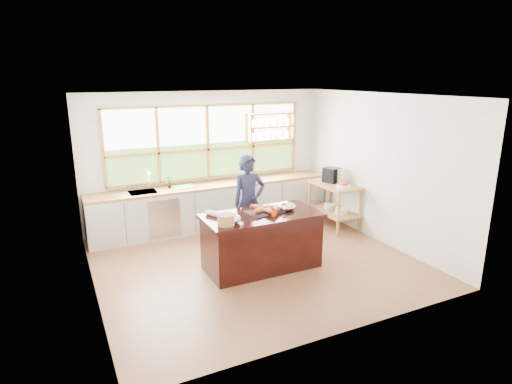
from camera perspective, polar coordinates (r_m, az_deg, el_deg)
ground_plane at (r=7.17m, az=0.02°, el=-9.37°), size 5.00×5.00×0.00m
room_shell at (r=7.10m, az=-1.61°, el=5.24°), size 5.02×4.52×2.71m
back_counter at (r=8.67m, az=-5.69°, el=-1.78°), size 4.90×0.63×0.90m
right_shelf_unit at (r=8.75m, az=10.44°, el=-0.79°), size 0.62×1.10×0.90m
island at (r=6.82m, az=0.76°, el=-6.53°), size 1.85×0.90×0.90m
cook at (r=7.55m, az=-0.96°, el=-1.29°), size 0.61×0.40×1.67m
potted_plant at (r=8.33m, az=-11.52°, el=1.33°), size 0.15×0.12×0.25m
cutting_board at (r=8.38m, az=-9.52°, el=0.68°), size 0.43×0.35×0.01m
espresso_machine at (r=8.75m, az=10.03°, el=2.25°), size 0.34×0.35×0.30m
wine_bottle at (r=8.63m, az=11.04°, el=2.02°), size 0.08×0.08×0.30m
fruit_bowl at (r=8.38m, az=11.58°, el=0.83°), size 0.26×0.26×0.11m
slate_board at (r=6.75m, az=1.09°, el=-2.66°), size 0.60×0.47×0.02m
lobster_pile at (r=6.72m, az=1.38°, el=-2.31°), size 0.52×0.48×0.08m
mixing_bowl_left at (r=6.27m, az=-3.41°, el=-3.57°), size 0.30×0.30×0.15m
mixing_bowl_right at (r=6.88m, az=4.13°, el=-1.91°), size 0.29×0.29×0.14m
wine_glass at (r=6.53m, az=3.73°, el=-1.93°), size 0.08×0.08×0.22m
wicker_basket at (r=6.18m, az=-4.03°, el=-3.72°), size 0.25×0.25×0.16m
parchment_roll at (r=6.59m, az=-5.59°, el=-2.91°), size 0.21×0.30×0.08m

